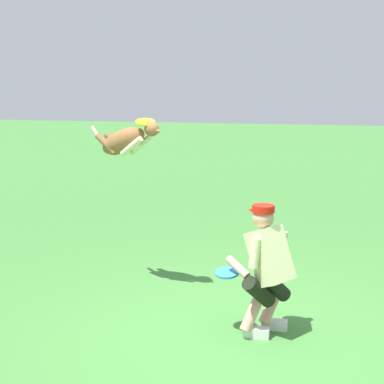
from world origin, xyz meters
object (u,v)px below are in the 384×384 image
person (267,266)px  frisbee_flying (145,122)px  dog (126,141)px  frisbee_held (227,273)px

person → frisbee_flying: bearing=3.7°
dog → frisbee_flying: size_ratio=4.59×
person → frisbee_flying: frisbee_flying is taller
person → dog: bearing=5.0°
dog → frisbee_held: (-1.39, 1.02, -1.18)m
dog → frisbee_flying: frisbee_flying is taller
dog → frisbee_held: bearing=-16.5°
person → frisbee_flying: (1.50, -0.89, 1.32)m
frisbee_flying → frisbee_held: size_ratio=0.92×
person → frisbee_held: 0.40m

